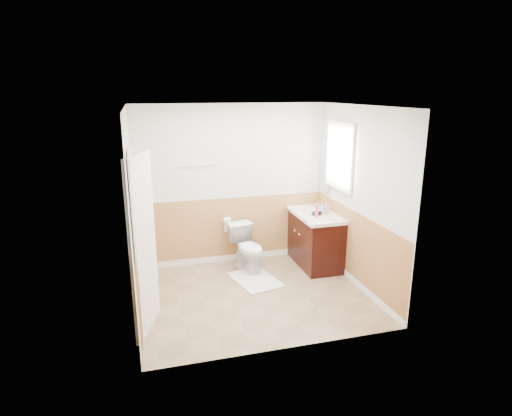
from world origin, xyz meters
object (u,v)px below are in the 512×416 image
object	(u,v)px
toilet	(248,248)
bath_mat	(255,280)
vanity_cabinet	(315,240)
lotion_bottle	(317,211)
soap_dispenser	(326,208)

from	to	relation	value
toilet	bath_mat	distance (m)	0.54
bath_mat	vanity_cabinet	distance (m)	1.20
bath_mat	lotion_bottle	bearing A→B (deg)	6.26
lotion_bottle	bath_mat	bearing A→B (deg)	-173.74
toilet	soap_dispenser	xyz separation A→B (m)	(1.19, -0.14, 0.59)
vanity_cabinet	lotion_bottle	distance (m)	0.63
vanity_cabinet	lotion_bottle	bearing A→B (deg)	-110.92
vanity_cabinet	soap_dispenser	world-z (taller)	soap_dispenser
vanity_cabinet	toilet	bearing A→B (deg)	177.50
bath_mat	vanity_cabinet	bearing A→B (deg)	18.93
bath_mat	soap_dispenser	distance (m)	1.54
toilet	bath_mat	world-z (taller)	toilet
toilet	lotion_bottle	xyz separation A→B (m)	(0.97, -0.31, 0.61)
soap_dispenser	toilet	bearing A→B (deg)	173.22
soap_dispenser	bath_mat	bearing A→B (deg)	-167.11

